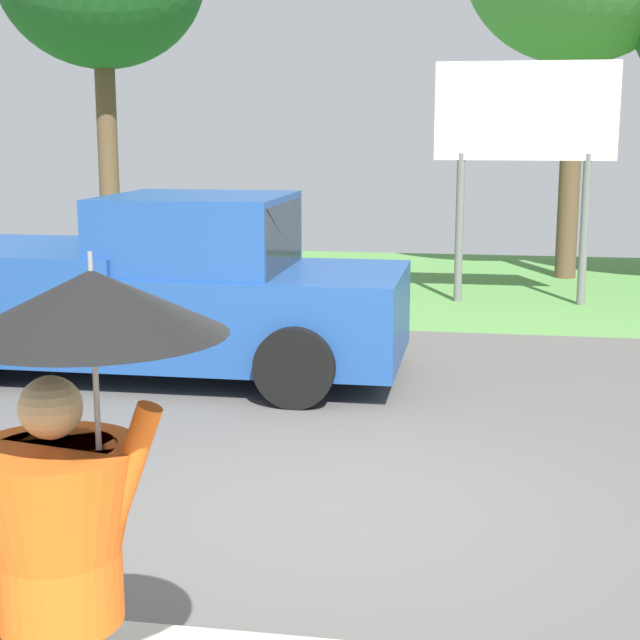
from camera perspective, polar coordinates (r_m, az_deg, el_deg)
ground_plane at (r=9.46m, az=3.38°, el=-4.64°), size 40.00×22.00×0.20m
monk_pedestrian at (r=3.59m, az=-14.72°, el=-13.15°), size 1.03×0.91×2.13m
pickup_truck at (r=10.18m, az=-9.66°, el=1.66°), size 5.20×2.28×1.88m
roadside_billboard at (r=14.43m, az=12.06°, el=11.01°), size 2.60×0.12×3.50m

